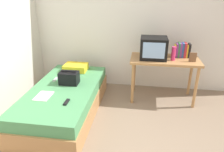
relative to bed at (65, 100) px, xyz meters
The scene contains 13 objects.
ground_plane 1.30m from the bed, 36.01° to the right, with size 8.00×8.00×0.00m, color #84705B.
wall_back 1.94m from the bed, 50.34° to the left, with size 5.20×0.10×2.60m, color silver.
bed is the anchor object (origin of this frame).
desk 1.78m from the bed, 24.51° to the left, with size 1.16×0.60×0.77m.
tv 1.70m from the bed, 27.07° to the left, with size 0.44×0.39×0.36m.
water_bottle 1.93m from the bed, 20.81° to the left, with size 0.07×0.07×0.23m, color #E53372.
book_row 2.15m from the bed, 24.59° to the left, with size 0.27×0.16×0.25m.
picture_frame 2.18m from the bed, 16.95° to the left, with size 0.11×0.02×0.15m, color brown.
pillow 0.78m from the bed, 92.31° to the left, with size 0.42×0.32×0.12m, color yellow.
handbag 0.37m from the bed, 72.53° to the left, with size 0.30×0.20×0.22m.
magazine 0.44m from the bed, 119.70° to the right, with size 0.21×0.29×0.01m, color white.
remote_dark 0.55m from the bed, 65.12° to the right, with size 0.04×0.16×0.02m, color black.
remote_silver 0.42m from the bed, 133.71° to the left, with size 0.04×0.14×0.02m, color #B7B7BC.
Camera 1 is at (0.16, -2.07, 1.92)m, focal length 33.98 mm.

